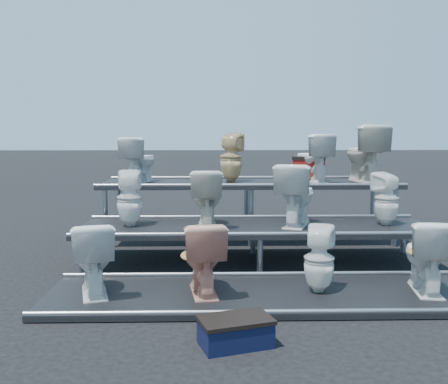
{
  "coord_description": "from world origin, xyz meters",
  "views": [
    {
      "loc": [
        -0.53,
        -5.89,
        1.57
      ],
      "look_at": [
        -0.39,
        0.1,
        0.86
      ],
      "focal_mm": 40.0,
      "sensor_mm": 36.0,
      "label": 1
    }
  ],
  "objects_px": {
    "toilet_9": "(231,157)",
    "step_stool": "(235,334)",
    "toilet_2": "(319,259)",
    "red_crate": "(309,170)",
    "toilet_11": "(365,154)",
    "toilet_4": "(130,198)",
    "toilet_3": "(426,255)",
    "toilet_6": "(296,195)",
    "toilet_0": "(93,258)",
    "toilet_10": "(312,158)",
    "toilet_8": "(139,160)",
    "toilet_1": "(203,257)",
    "toilet_7": "(387,199)",
    "toilet_5": "(207,198)"
  },
  "relations": [
    {
      "from": "toilet_9",
      "to": "step_stool",
      "type": "xyz_separation_m",
      "value": [
        -0.1,
        -3.66,
        -1.12
      ]
    },
    {
      "from": "toilet_2",
      "to": "red_crate",
      "type": "height_order",
      "value": "red_crate"
    },
    {
      "from": "toilet_11",
      "to": "step_stool",
      "type": "distance_m",
      "value": 4.35
    },
    {
      "from": "toilet_4",
      "to": "toilet_3",
      "type": "bearing_deg",
      "value": 150.15
    },
    {
      "from": "toilet_6",
      "to": "toilet_0",
      "type": "bearing_deg",
      "value": 52.08
    },
    {
      "from": "toilet_0",
      "to": "toilet_3",
      "type": "distance_m",
      "value": 3.16
    },
    {
      "from": "toilet_6",
      "to": "toilet_10",
      "type": "relative_size",
      "value": 1.08
    },
    {
      "from": "toilet_11",
      "to": "step_stool",
      "type": "relative_size",
      "value": 1.6
    },
    {
      "from": "toilet_4",
      "to": "toilet_6",
      "type": "distance_m",
      "value": 1.99
    },
    {
      "from": "toilet_11",
      "to": "toilet_8",
      "type": "bearing_deg",
      "value": -7.08
    },
    {
      "from": "toilet_6",
      "to": "toilet_8",
      "type": "height_order",
      "value": "toilet_8"
    },
    {
      "from": "toilet_4",
      "to": "toilet_6",
      "type": "bearing_deg",
      "value": 173.45
    },
    {
      "from": "toilet_0",
      "to": "red_crate",
      "type": "height_order",
      "value": "red_crate"
    },
    {
      "from": "toilet_3",
      "to": "toilet_9",
      "type": "bearing_deg",
      "value": -46.67
    },
    {
      "from": "toilet_0",
      "to": "toilet_4",
      "type": "height_order",
      "value": "toilet_4"
    },
    {
      "from": "toilet_0",
      "to": "toilet_1",
      "type": "distance_m",
      "value": 1.03
    },
    {
      "from": "toilet_8",
      "to": "toilet_9",
      "type": "xyz_separation_m",
      "value": [
        1.32,
        0.0,
        0.03
      ]
    },
    {
      "from": "toilet_9",
      "to": "toilet_8",
      "type": "bearing_deg",
      "value": 22.12
    },
    {
      "from": "toilet_3",
      "to": "toilet_11",
      "type": "bearing_deg",
      "value": -84.68
    },
    {
      "from": "toilet_9",
      "to": "toilet_10",
      "type": "relative_size",
      "value": 1.03
    },
    {
      "from": "toilet_4",
      "to": "toilet_6",
      "type": "relative_size",
      "value": 0.89
    },
    {
      "from": "toilet_7",
      "to": "red_crate",
      "type": "bearing_deg",
      "value": -88.95
    },
    {
      "from": "toilet_2",
      "to": "toilet_6",
      "type": "xyz_separation_m",
      "value": [
        -0.01,
        1.3,
        0.45
      ]
    },
    {
      "from": "toilet_8",
      "to": "red_crate",
      "type": "relative_size",
      "value": 1.47
    },
    {
      "from": "toilet_7",
      "to": "toilet_9",
      "type": "distance_m",
      "value": 2.28
    },
    {
      "from": "toilet_4",
      "to": "step_stool",
      "type": "distance_m",
      "value": 2.72
    },
    {
      "from": "toilet_5",
      "to": "toilet_3",
      "type": "bearing_deg",
      "value": 147.78
    },
    {
      "from": "toilet_0",
      "to": "toilet_10",
      "type": "xyz_separation_m",
      "value": [
        2.57,
        2.6,
        0.8
      ]
    },
    {
      "from": "toilet_7",
      "to": "step_stool",
      "type": "xyz_separation_m",
      "value": [
        -1.93,
        -2.36,
        -0.69
      ]
    },
    {
      "from": "toilet_6",
      "to": "toilet_11",
      "type": "relative_size",
      "value": 0.91
    },
    {
      "from": "toilet_7",
      "to": "toilet_6",
      "type": "bearing_deg",
      "value": -24.56
    },
    {
      "from": "toilet_4",
      "to": "toilet_7",
      "type": "xyz_separation_m",
      "value": [
        3.08,
        0.0,
        -0.02
      ]
    },
    {
      "from": "toilet_9",
      "to": "toilet_10",
      "type": "height_order",
      "value": "toilet_9"
    },
    {
      "from": "toilet_8",
      "to": "toilet_0",
      "type": "bearing_deg",
      "value": 107.01
    },
    {
      "from": "toilet_3",
      "to": "toilet_6",
      "type": "relative_size",
      "value": 0.94
    },
    {
      "from": "toilet_2",
      "to": "toilet_5",
      "type": "distance_m",
      "value": 1.74
    },
    {
      "from": "toilet_1",
      "to": "toilet_3",
      "type": "relative_size",
      "value": 0.99
    },
    {
      "from": "toilet_11",
      "to": "toilet_7",
      "type": "bearing_deg",
      "value": 77.9
    },
    {
      "from": "toilet_8",
      "to": "red_crate",
      "type": "bearing_deg",
      "value": -159.05
    },
    {
      "from": "toilet_0",
      "to": "toilet_8",
      "type": "bearing_deg",
      "value": -107.27
    },
    {
      "from": "toilet_7",
      "to": "toilet_11",
      "type": "distance_m",
      "value": 1.39
    },
    {
      "from": "toilet_5",
      "to": "toilet_7",
      "type": "xyz_separation_m",
      "value": [
        2.17,
        0.0,
        -0.02
      ]
    },
    {
      "from": "toilet_5",
      "to": "red_crate",
      "type": "distance_m",
      "value": 2.06
    },
    {
      "from": "toilet_6",
      "to": "red_crate",
      "type": "xyz_separation_m",
      "value": [
        0.42,
        1.4,
        0.18
      ]
    },
    {
      "from": "toilet_1",
      "to": "toilet_10",
      "type": "relative_size",
      "value": 1.0
    },
    {
      "from": "toilet_5",
      "to": "toilet_0",
      "type": "bearing_deg",
      "value": 50.44
    },
    {
      "from": "toilet_0",
      "to": "red_crate",
      "type": "xyz_separation_m",
      "value": [
        2.55,
        2.7,
        0.61
      ]
    },
    {
      "from": "toilet_10",
      "to": "toilet_0",
      "type": "bearing_deg",
      "value": 26.15
    },
    {
      "from": "toilet_1",
      "to": "toilet_10",
      "type": "distance_m",
      "value": 3.13
    },
    {
      "from": "toilet_0",
      "to": "toilet_4",
      "type": "distance_m",
      "value": 1.36
    }
  ]
}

